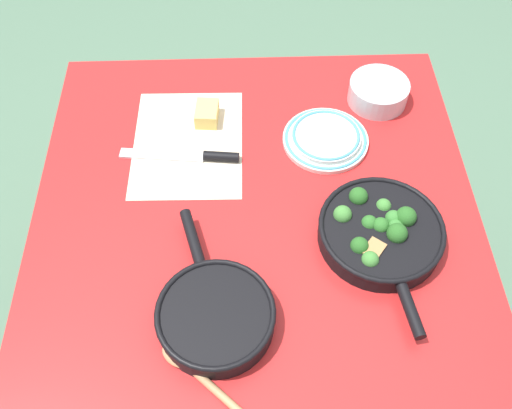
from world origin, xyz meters
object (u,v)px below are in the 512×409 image
skillet_broccoli (380,232)px  wooden_spoon (216,390)px  prep_bowl_steel (378,92)px  cheese_block (207,114)px  skillet_eggs (215,316)px  grater_knife (197,156)px  dinner_plate_stack (326,138)px

skillet_broccoli → wooden_spoon: bearing=-56.0°
wooden_spoon → prep_bowl_steel: bearing=-76.4°
wooden_spoon → cheese_block: bearing=-45.2°
skillet_eggs → grater_knife: skillet_eggs is taller
grater_knife → prep_bowl_steel: size_ratio=1.90×
skillet_eggs → prep_bowl_steel: bearing=-49.9°
cheese_block → prep_bowl_steel: prep_bowl_steel is taller
skillet_eggs → cheese_block: size_ratio=4.59×
grater_knife → cheese_block: 0.13m
skillet_broccoli → skillet_eggs: (-0.18, 0.35, -0.00)m
dinner_plate_stack → wooden_spoon: bearing=156.4°
wooden_spoon → prep_bowl_steel: size_ratio=1.82×
wooden_spoon → cheese_block: 0.69m
dinner_plate_stack → prep_bowl_steel: size_ratio=1.38×
skillet_broccoli → cheese_block: size_ratio=4.78×
skillet_eggs → dinner_plate_stack: size_ratio=1.73×
skillet_eggs → cheese_block: 0.55m
skillet_eggs → cheese_block: skillet_eggs is taller
dinner_plate_stack → prep_bowl_steel: prep_bowl_steel is taller
grater_knife → dinner_plate_stack: size_ratio=1.38×
grater_knife → cheese_block: (0.13, -0.02, 0.01)m
prep_bowl_steel → skillet_broccoli: bearing=171.5°
dinner_plate_stack → skillet_eggs: bearing=150.4°
skillet_broccoli → prep_bowl_steel: skillet_broccoli is taller
wooden_spoon → grater_knife: 0.57m
wooden_spoon → prep_bowl_steel: (0.75, -0.41, 0.02)m
cheese_block → grater_knife: bearing=169.6°
grater_knife → dinner_plate_stack: (0.04, -0.32, 0.00)m
skillet_broccoli → skillet_eggs: size_ratio=1.04×
dinner_plate_stack → prep_bowl_steel: (0.14, -0.15, 0.02)m
cheese_block → prep_bowl_steel: (0.06, -0.44, 0.01)m
skillet_eggs → cheese_block: (0.55, 0.03, -0.01)m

